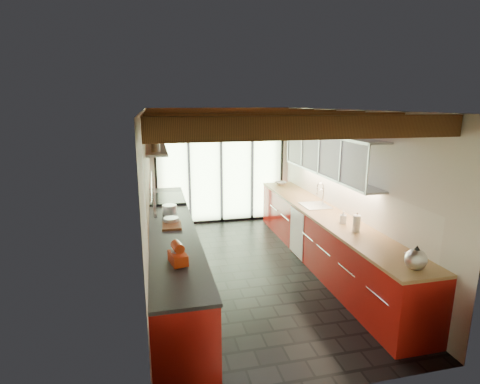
{
  "coord_description": "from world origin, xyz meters",
  "views": [
    {
      "loc": [
        -1.48,
        -5.53,
        2.7
      ],
      "look_at": [
        -0.1,
        0.4,
        1.25
      ],
      "focal_mm": 28.0,
      "sensor_mm": 36.0,
      "label": 1
    }
  ],
  "objects_px": {
    "paper_towel": "(357,224)",
    "soap_bottle": "(343,217)",
    "stand_mixer": "(178,254)",
    "kettle": "(416,258)",
    "bowl": "(281,183)"
  },
  "relations": [
    {
      "from": "paper_towel",
      "to": "soap_bottle",
      "type": "relative_size",
      "value": 1.43
    },
    {
      "from": "soap_bottle",
      "to": "bowl",
      "type": "height_order",
      "value": "soap_bottle"
    },
    {
      "from": "stand_mixer",
      "to": "bowl",
      "type": "distance_m",
      "value": 4.53
    },
    {
      "from": "paper_towel",
      "to": "bowl",
      "type": "height_order",
      "value": "paper_towel"
    },
    {
      "from": "stand_mixer",
      "to": "soap_bottle",
      "type": "xyz_separation_m",
      "value": [
        2.54,
        0.88,
        -0.0
      ]
    },
    {
      "from": "stand_mixer",
      "to": "kettle",
      "type": "distance_m",
      "value": 2.65
    },
    {
      "from": "soap_bottle",
      "to": "stand_mixer",
      "type": "bearing_deg",
      "value": -160.81
    },
    {
      "from": "kettle",
      "to": "bowl",
      "type": "xyz_separation_m",
      "value": [
        0.0,
        4.5,
        -0.09
      ]
    },
    {
      "from": "soap_bottle",
      "to": "kettle",
      "type": "bearing_deg",
      "value": -90.0
    },
    {
      "from": "kettle",
      "to": "paper_towel",
      "type": "xyz_separation_m",
      "value": [
        0.0,
        1.25,
        -0.0
      ]
    },
    {
      "from": "bowl",
      "to": "kettle",
      "type": "bearing_deg",
      "value": -90.0
    },
    {
      "from": "stand_mixer",
      "to": "bowl",
      "type": "xyz_separation_m",
      "value": [
        2.54,
        3.75,
        -0.07
      ]
    },
    {
      "from": "kettle",
      "to": "bowl",
      "type": "bearing_deg",
      "value": 90.0
    },
    {
      "from": "kettle",
      "to": "soap_bottle",
      "type": "bearing_deg",
      "value": 90.0
    },
    {
      "from": "kettle",
      "to": "paper_towel",
      "type": "relative_size",
      "value": 1.17
    }
  ]
}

